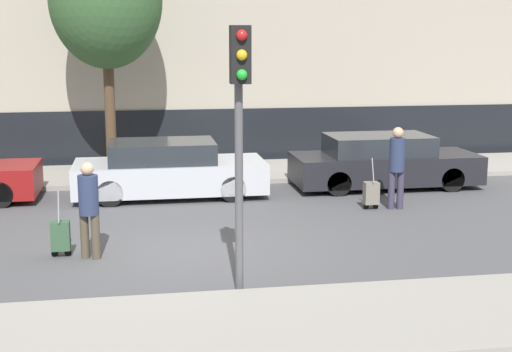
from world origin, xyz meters
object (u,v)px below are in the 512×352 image
(bare_tree_near_crossing, at_px, (106,0))
(pedestrian_left, at_px, (89,205))
(parked_car_1, at_px, (168,170))
(traffic_light, at_px, (240,107))
(trolley_left, at_px, (61,236))
(trolley_right, at_px, (371,193))
(pedestrian_right, at_px, (397,162))
(parked_car_2, at_px, (383,162))

(bare_tree_near_crossing, bearing_deg, pedestrian_left, -91.25)
(parked_car_1, distance_m, pedestrian_left, 4.96)
(pedestrian_left, distance_m, traffic_light, 3.62)
(parked_car_1, relative_size, pedestrian_left, 2.68)
(trolley_left, bearing_deg, traffic_light, -39.54)
(trolley_left, relative_size, bare_tree_near_crossing, 0.18)
(trolley_right, bearing_deg, pedestrian_right, -5.67)
(parked_car_2, xyz_separation_m, pedestrian_right, (-0.51, -2.29, 0.41))
(pedestrian_right, distance_m, bare_tree_near_crossing, 8.65)
(trolley_right, relative_size, bare_tree_near_crossing, 0.18)
(traffic_light, bearing_deg, parked_car_2, 56.21)
(traffic_light, height_order, bare_tree_near_crossing, bare_tree_near_crossing)
(parked_car_1, relative_size, parked_car_2, 0.97)
(pedestrian_left, distance_m, trolley_left, 0.80)
(parked_car_1, relative_size, traffic_light, 1.15)
(parked_car_2, bearing_deg, pedestrian_right, -102.62)
(pedestrian_left, xyz_separation_m, trolley_right, (5.91, 2.62, -0.59))
(trolley_left, distance_m, trolley_right, 6.87)
(parked_car_1, distance_m, trolley_left, 4.96)
(parked_car_1, height_order, trolley_right, parked_car_1)
(parked_car_1, relative_size, trolley_right, 3.91)
(pedestrian_right, distance_m, trolley_right, 0.88)
(trolley_left, bearing_deg, parked_car_2, 31.95)
(parked_car_2, distance_m, bare_tree_near_crossing, 8.28)
(parked_car_2, xyz_separation_m, trolley_left, (-7.48, -4.67, -0.26))
(parked_car_1, xyz_separation_m, parked_car_2, (5.42, 0.17, 0.00))
(parked_car_2, distance_m, trolley_left, 8.82)
(parked_car_1, xyz_separation_m, traffic_light, (0.74, -6.82, 2.15))
(pedestrian_right, bearing_deg, bare_tree_near_crossing, 149.04)
(parked_car_1, distance_m, traffic_light, 7.19)
(parked_car_1, height_order, pedestrian_left, pedestrian_left)
(pedestrian_right, height_order, traffic_light, traffic_light)
(traffic_light, xyz_separation_m, bare_tree_near_crossing, (-2.14, 9.39, 1.90))
(traffic_light, bearing_deg, trolley_left, 140.46)
(pedestrian_right, xyz_separation_m, trolley_right, (-0.55, 0.05, -0.68))
(pedestrian_left, distance_m, trolley_right, 6.49)
(pedestrian_right, bearing_deg, pedestrian_left, -152.57)
(pedestrian_left, distance_m, bare_tree_near_crossing, 8.16)
(parked_car_2, relative_size, pedestrian_right, 2.55)
(trolley_left, distance_m, traffic_light, 4.37)
(bare_tree_near_crossing, bearing_deg, parked_car_2, -19.40)
(trolley_right, distance_m, bare_tree_near_crossing, 8.56)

